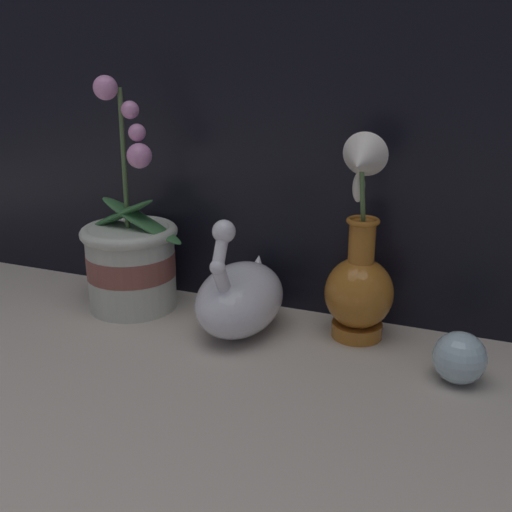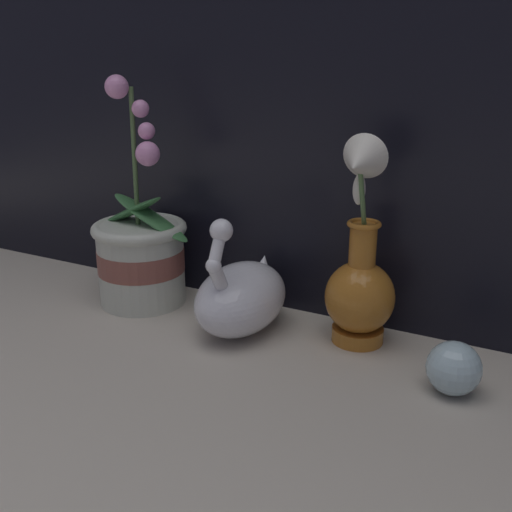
% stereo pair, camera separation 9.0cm
% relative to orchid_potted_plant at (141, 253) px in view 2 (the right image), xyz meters
% --- Properties ---
extents(ground_plane, '(2.80, 2.80, 0.00)m').
position_rel_orchid_potted_plant_xyz_m(ground_plane, '(0.26, -0.14, -0.09)').
color(ground_plane, '#BCB2A3').
extents(orchid_potted_plant, '(0.22, 0.16, 0.39)m').
position_rel_orchid_potted_plant_xyz_m(orchid_potted_plant, '(0.00, 0.00, 0.00)').
color(orchid_potted_plant, beige).
rests_on(orchid_potted_plant, ground_plane).
extents(swan_figurine, '(0.13, 0.21, 0.20)m').
position_rel_orchid_potted_plant_xyz_m(swan_figurine, '(0.21, -0.02, -0.03)').
color(swan_figurine, white).
rests_on(swan_figurine, ground_plane).
extents(blue_vase, '(0.11, 0.12, 0.32)m').
position_rel_orchid_potted_plant_xyz_m(blue_vase, '(0.39, 0.02, 0.01)').
color(blue_vase, '#B26B23').
rests_on(blue_vase, ground_plane).
extents(glass_sphere, '(0.07, 0.07, 0.07)m').
position_rel_orchid_potted_plant_xyz_m(glass_sphere, '(0.54, -0.06, -0.06)').
color(glass_sphere, silver).
rests_on(glass_sphere, ground_plane).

